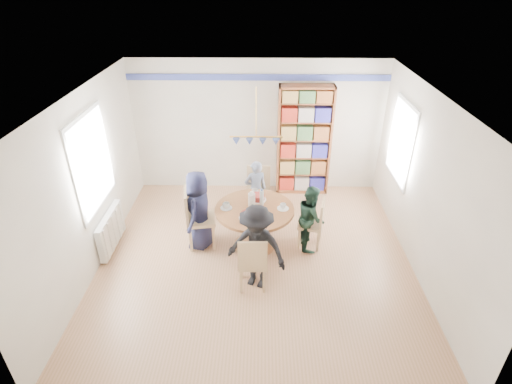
{
  "coord_description": "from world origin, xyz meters",
  "views": [
    {
      "loc": [
        0.1,
        -5.11,
        4.21
      ],
      "look_at": [
        0.0,
        0.4,
        1.05
      ],
      "focal_mm": 28.0,
      "sensor_mm": 36.0,
      "label": 1
    }
  ],
  "objects_px": {
    "chair_far": "(258,190)",
    "person_far": "(256,190)",
    "chair_left": "(195,216)",
    "bookshelf": "(304,142)",
    "person_right": "(311,217)",
    "chair_right": "(315,221)",
    "person_near": "(257,248)",
    "person_left": "(199,210)",
    "dining_table": "(255,218)",
    "chair_near": "(253,261)",
    "radiator": "(111,230)"
  },
  "relations": [
    {
      "from": "chair_near",
      "to": "person_right",
      "type": "relative_size",
      "value": 0.81
    },
    {
      "from": "chair_left",
      "to": "chair_far",
      "type": "xyz_separation_m",
      "value": [
        1.04,
        0.96,
        -0.04
      ]
    },
    {
      "from": "radiator",
      "to": "chair_near",
      "type": "distance_m",
      "value": 2.57
    },
    {
      "from": "chair_near",
      "to": "bookshelf",
      "type": "relative_size",
      "value": 0.41
    },
    {
      "from": "dining_table",
      "to": "bookshelf",
      "type": "xyz_separation_m",
      "value": [
        0.95,
        1.95,
        0.55
      ]
    },
    {
      "from": "chair_left",
      "to": "chair_far",
      "type": "bearing_deg",
      "value": 42.93
    },
    {
      "from": "person_far",
      "to": "dining_table",
      "type": "bearing_deg",
      "value": 73.34
    },
    {
      "from": "person_right",
      "to": "person_far",
      "type": "bearing_deg",
      "value": 43.78
    },
    {
      "from": "chair_right",
      "to": "person_near",
      "type": "distance_m",
      "value": 1.38
    },
    {
      "from": "radiator",
      "to": "person_near",
      "type": "distance_m",
      "value": 2.61
    },
    {
      "from": "chair_left",
      "to": "bookshelf",
      "type": "bearing_deg",
      "value": 44.93
    },
    {
      "from": "chair_far",
      "to": "person_far",
      "type": "distance_m",
      "value": 0.09
    },
    {
      "from": "chair_far",
      "to": "person_near",
      "type": "distance_m",
      "value": 1.93
    },
    {
      "from": "radiator",
      "to": "person_left",
      "type": "xyz_separation_m",
      "value": [
        1.48,
        0.11,
        0.34
      ]
    },
    {
      "from": "bookshelf",
      "to": "chair_right",
      "type": "bearing_deg",
      "value": -88.23
    },
    {
      "from": "chair_far",
      "to": "person_near",
      "type": "xyz_separation_m",
      "value": [
        0.0,
        -1.93,
        0.14
      ]
    },
    {
      "from": "person_left",
      "to": "person_right",
      "type": "xyz_separation_m",
      "value": [
        1.85,
        -0.0,
        -0.12
      ]
    },
    {
      "from": "person_right",
      "to": "person_far",
      "type": "xyz_separation_m",
      "value": [
        -0.93,
        0.9,
        0.01
      ]
    },
    {
      "from": "chair_near",
      "to": "person_right",
      "type": "height_order",
      "value": "person_right"
    },
    {
      "from": "chair_right",
      "to": "person_left",
      "type": "height_order",
      "value": "person_left"
    },
    {
      "from": "chair_left",
      "to": "person_left",
      "type": "height_order",
      "value": "person_left"
    },
    {
      "from": "dining_table",
      "to": "chair_far",
      "type": "distance_m",
      "value": 0.99
    },
    {
      "from": "chair_far",
      "to": "dining_table",
      "type": "bearing_deg",
      "value": -92.79
    },
    {
      "from": "chair_right",
      "to": "dining_table",
      "type": "bearing_deg",
      "value": -178.19
    },
    {
      "from": "dining_table",
      "to": "chair_left",
      "type": "bearing_deg",
      "value": 178.82
    },
    {
      "from": "person_left",
      "to": "bookshelf",
      "type": "xyz_separation_m",
      "value": [
        1.87,
        1.93,
        0.41
      ]
    },
    {
      "from": "person_right",
      "to": "bookshelf",
      "type": "xyz_separation_m",
      "value": [
        0.02,
        1.93,
        0.53
      ]
    },
    {
      "from": "chair_far",
      "to": "bookshelf",
      "type": "distance_m",
      "value": 1.44
    },
    {
      "from": "chair_near",
      "to": "bookshelf",
      "type": "height_order",
      "value": "bookshelf"
    },
    {
      "from": "chair_left",
      "to": "person_left",
      "type": "bearing_deg",
      "value": 3.45
    },
    {
      "from": "chair_left",
      "to": "dining_table",
      "type": "bearing_deg",
      "value": -1.18
    },
    {
      "from": "chair_far",
      "to": "person_right",
      "type": "height_order",
      "value": "person_right"
    },
    {
      "from": "radiator",
      "to": "person_right",
      "type": "xyz_separation_m",
      "value": [
        3.33,
        0.11,
        0.22
      ]
    },
    {
      "from": "dining_table",
      "to": "bookshelf",
      "type": "bearing_deg",
      "value": 64.05
    },
    {
      "from": "chair_left",
      "to": "chair_near",
      "type": "xyz_separation_m",
      "value": [
        0.98,
        -1.06,
        -0.07
      ]
    },
    {
      "from": "radiator",
      "to": "chair_right",
      "type": "bearing_deg",
      "value": 2.0
    },
    {
      "from": "chair_far",
      "to": "person_near",
      "type": "bearing_deg",
      "value": -89.99
    },
    {
      "from": "chair_far",
      "to": "person_left",
      "type": "xyz_separation_m",
      "value": [
        -0.96,
        -0.96,
        0.15
      ]
    },
    {
      "from": "bookshelf",
      "to": "radiator",
      "type": "bearing_deg",
      "value": -148.6
    },
    {
      "from": "chair_left",
      "to": "person_left",
      "type": "xyz_separation_m",
      "value": [
        0.07,
        0.0,
        0.11
      ]
    },
    {
      "from": "chair_left",
      "to": "person_left",
      "type": "relative_size",
      "value": 0.77
    },
    {
      "from": "dining_table",
      "to": "person_near",
      "type": "xyz_separation_m",
      "value": [
        0.05,
        -0.94,
        0.12
      ]
    },
    {
      "from": "person_right",
      "to": "person_near",
      "type": "distance_m",
      "value": 1.31
    },
    {
      "from": "dining_table",
      "to": "person_far",
      "type": "bearing_deg",
      "value": 90.04
    },
    {
      "from": "dining_table",
      "to": "bookshelf",
      "type": "relative_size",
      "value": 0.58
    },
    {
      "from": "dining_table",
      "to": "chair_near",
      "type": "relative_size",
      "value": 1.4
    },
    {
      "from": "chair_left",
      "to": "person_far",
      "type": "bearing_deg",
      "value": 42.35
    },
    {
      "from": "person_far",
      "to": "person_near",
      "type": "distance_m",
      "value": 1.87
    },
    {
      "from": "person_left",
      "to": "person_right",
      "type": "relative_size",
      "value": 1.21
    },
    {
      "from": "person_left",
      "to": "bookshelf",
      "type": "relative_size",
      "value": 0.62
    }
  ]
}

